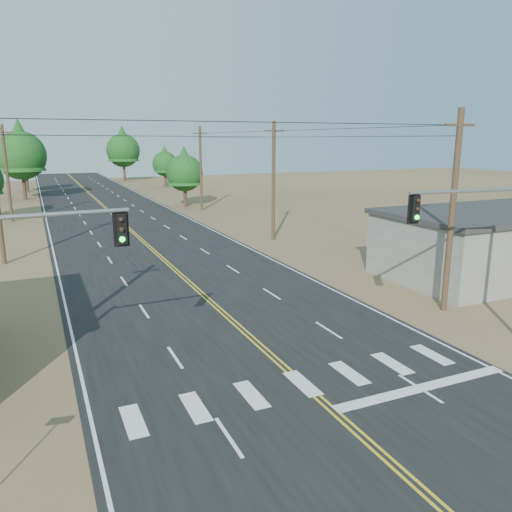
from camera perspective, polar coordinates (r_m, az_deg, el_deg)
road at (r=38.13m, az=-11.02°, el=0.04°), size 15.00×200.00×0.02m
building_right at (r=35.73m, az=26.19°, el=1.29°), size 15.00×8.00×4.00m
utility_pole_left_far at (r=58.40m, az=-26.57°, el=8.50°), size 1.80×0.30×10.00m
utility_pole_right_near at (r=26.34m, az=21.52°, el=4.81°), size 1.80×0.30×10.00m
utility_pole_right_mid at (r=42.70m, az=2.02°, el=8.62°), size 1.80×0.30×10.00m
utility_pole_right_far at (r=61.27m, az=-6.33°, el=9.96°), size 1.80×0.30×10.00m
signal_mast_right at (r=23.04m, az=25.54°, el=2.01°), size 6.16×0.87×6.72m
tree_left_mid at (r=78.96m, az=-25.33°, el=10.86°), size 6.83×6.83×11.39m
tree_left_far at (r=90.82m, az=-24.93°, el=9.94°), size 5.12×5.12×8.53m
tree_right_near at (r=65.23m, az=-8.19°, el=9.78°), size 4.66×4.66×7.77m
tree_right_mid at (r=92.97m, az=-10.38°, el=10.59°), size 4.48×4.48×7.47m
tree_right_far at (r=108.26m, az=-14.97°, el=11.94°), size 6.76×6.76×11.26m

